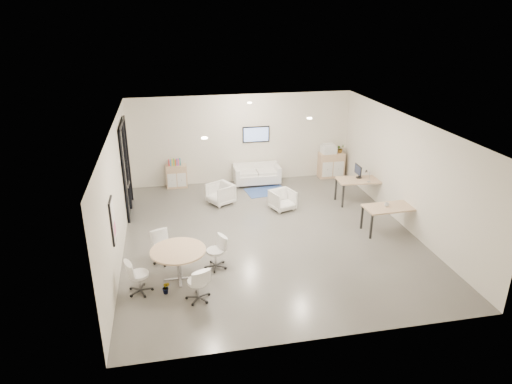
{
  "coord_description": "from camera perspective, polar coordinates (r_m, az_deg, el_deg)",
  "views": [
    {
      "loc": [
        -2.63,
        -11.26,
        5.94
      ],
      "look_at": [
        -0.31,
        0.4,
        1.17
      ],
      "focal_mm": 32.0,
      "sensor_mm": 36.0,
      "label": 1
    }
  ],
  "objects": [
    {
      "name": "monitor",
      "position": [
        15.27,
        12.66,
        2.57
      ],
      "size": [
        0.2,
        0.5,
        0.44
      ],
      "color": "black",
      "rests_on": "desk_rear"
    },
    {
      "name": "armchair_left",
      "position": [
        14.93,
        -4.46,
        -0.09
      ],
      "size": [
        0.95,
        0.97,
        0.75
      ],
      "primitive_type": "imported",
      "rotation": [
        0.0,
        0.0,
        -1.07
      ],
      "color": "white",
      "rests_on": "room_shell"
    },
    {
      "name": "desk_rear",
      "position": [
        15.27,
        12.93,
        1.27
      ],
      "size": [
        1.57,
        0.86,
        0.79
      ],
      "rotation": [
        0.0,
        0.0,
        -0.07
      ],
      "color": "tan",
      "rests_on": "room_shell"
    },
    {
      "name": "armchair_right",
      "position": [
        14.47,
        3.34,
        -0.89
      ],
      "size": [
        0.85,
        0.83,
        0.7
      ],
      "primitive_type": "imported",
      "rotation": [
        0.0,
        0.0,
        0.33
      ],
      "color": "white",
      "rests_on": "room_shell"
    },
    {
      "name": "plant_floor",
      "position": [
        10.65,
        -11.15,
        -12.04
      ],
      "size": [
        0.29,
        0.36,
        0.14
      ],
      "primitive_type": "imported",
      "rotation": [
        0.0,
        0.0,
        -0.42
      ],
      "color": "#3F7F3F",
      "rests_on": "room_shell"
    },
    {
      "name": "artwork",
      "position": [
        10.69,
        -17.47,
        -3.47
      ],
      "size": [
        0.05,
        0.54,
        1.04
      ],
      "color": "black",
      "rests_on": "room_shell"
    },
    {
      "name": "loveseat",
      "position": [
        16.61,
        0.06,
        2.16
      ],
      "size": [
        1.66,
        0.83,
        0.62
      ],
      "rotation": [
        0.0,
        0.0,
        -0.0
      ],
      "color": "white",
      "rests_on": "room_shell"
    },
    {
      "name": "round_table",
      "position": [
        10.78,
        -9.7,
        -7.53
      ],
      "size": [
        1.29,
        1.29,
        0.78
      ],
      "color": "tan",
      "rests_on": "room_shell"
    },
    {
      "name": "cup",
      "position": [
        13.35,
        16.04,
        -1.49
      ],
      "size": [
        0.14,
        0.11,
        0.13
      ],
      "primitive_type": "imported",
      "rotation": [
        0.0,
        0.0,
        -0.05
      ],
      "color": "white",
      "rests_on": "desk_front"
    },
    {
      "name": "printer",
      "position": [
        17.26,
        9.06,
        5.35
      ],
      "size": [
        0.54,
        0.46,
        0.36
      ],
      "rotation": [
        0.0,
        0.0,
        0.08
      ],
      "color": "white",
      "rests_on": "sideboard_right"
    },
    {
      "name": "meeting_chairs",
      "position": [
        10.93,
        -9.6,
        -8.87
      ],
      "size": [
        2.55,
        2.55,
        0.82
      ],
      "color": "white",
      "rests_on": "room_shell"
    },
    {
      "name": "glass_door",
      "position": [
        14.52,
        -15.96,
        3.21
      ],
      "size": [
        0.09,
        1.9,
        2.85
      ],
      "color": "black",
      "rests_on": "room_shell"
    },
    {
      "name": "sideboard_right",
      "position": [
        17.49,
        9.37,
        3.35
      ],
      "size": [
        0.95,
        0.46,
        0.95
      ],
      "color": "tan",
      "rests_on": "room_shell"
    },
    {
      "name": "blue_rug",
      "position": [
        15.99,
        1.3,
        0.09
      ],
      "size": [
        1.49,
        1.09,
        0.01
      ],
      "primitive_type": "cube",
      "rotation": [
        0.0,
        0.0,
        0.12
      ],
      "color": "#2A4B81",
      "rests_on": "room_shell"
    },
    {
      "name": "plant_cabinet",
      "position": [
        17.41,
        10.48,
        5.26
      ],
      "size": [
        0.39,
        0.41,
        0.25
      ],
      "primitive_type": "imported",
      "rotation": [
        0.0,
        0.0,
        0.41
      ],
      "color": "#3F7F3F",
      "rests_on": "sideboard_right"
    },
    {
      "name": "ceiling_spots",
      "position": [
        12.63,
        0.1,
        9.26
      ],
      "size": [
        3.14,
        4.14,
        0.03
      ],
      "color": "#FFEAC6",
      "rests_on": "room_shell"
    },
    {
      "name": "room_shell",
      "position": [
        12.34,
        1.76,
        1.28
      ],
      "size": [
        9.6,
        10.6,
        4.8
      ],
      "color": "#5B5953",
      "rests_on": "ground"
    },
    {
      "name": "sideboard_left",
      "position": [
        16.49,
        -9.9,
        1.95
      ],
      "size": [
        0.73,
        0.38,
        0.82
      ],
      "color": "tan",
      "rests_on": "room_shell"
    },
    {
      "name": "wall_tv",
      "position": [
        16.56,
        -0.0,
        7.22
      ],
      "size": [
        0.98,
        0.06,
        0.58
      ],
      "color": "black",
      "rests_on": "room_shell"
    },
    {
      "name": "desk_front",
      "position": [
        13.43,
        16.44,
        -2.07
      ],
      "size": [
        1.51,
        0.8,
        0.77
      ],
      "rotation": [
        0.0,
        0.0,
        0.04
      ],
      "color": "tan",
      "rests_on": "room_shell"
    },
    {
      "name": "books",
      "position": [
        16.33,
        -10.15,
        3.67
      ],
      "size": [
        0.43,
        0.14,
        0.22
      ],
      "color": "red",
      "rests_on": "sideboard_left"
    }
  ]
}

